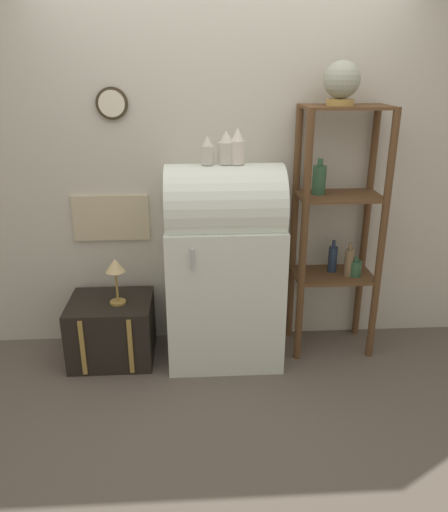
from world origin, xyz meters
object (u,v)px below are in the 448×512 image
(desk_lamp, at_px, (115,270))
(vase_right, at_px, (238,147))
(vase_left, at_px, (207,151))
(refrigerator, at_px, (224,264))
(globe, at_px, (342,82))
(suitcase_trunk, at_px, (112,329))
(vase_center, at_px, (226,148))

(desk_lamp, bearing_deg, vase_right, 1.58)
(vase_left, height_order, vase_right, vase_right)
(vase_left, bearing_deg, desk_lamp, -178.54)
(refrigerator, height_order, globe, globe)
(vase_right, xyz_separation_m, desk_lamp, (-0.82, -0.02, -0.81))
(suitcase_trunk, relative_size, desk_lamp, 1.76)
(vase_left, height_order, vase_center, vase_center)
(desk_lamp, bearing_deg, suitcase_trunk, 150.51)
(suitcase_trunk, height_order, desk_lamp, desk_lamp)
(vase_center, distance_m, desk_lamp, 1.09)
(vase_right, bearing_deg, vase_left, -178.03)
(refrigerator, bearing_deg, globe, 4.15)
(vase_right, relative_size, desk_lamp, 0.69)
(vase_left, height_order, desk_lamp, vase_left)
(suitcase_trunk, relative_size, vase_left, 3.18)
(suitcase_trunk, xyz_separation_m, vase_left, (0.69, -0.02, 1.25))
(globe, xyz_separation_m, desk_lamp, (-1.47, -0.08, -1.19))
(desk_lamp, bearing_deg, globe, 3.18)
(refrigerator, xyz_separation_m, vase_left, (-0.11, -0.01, 0.77))
(suitcase_trunk, bearing_deg, desk_lamp, -29.49)
(suitcase_trunk, distance_m, vase_center, 1.51)
(suitcase_trunk, distance_m, globe, 2.26)
(refrigerator, relative_size, vase_right, 6.15)
(vase_left, distance_m, vase_right, 0.19)
(vase_center, xyz_separation_m, vase_right, (0.07, -0.01, 0.01))
(vase_center, bearing_deg, desk_lamp, -177.25)
(vase_left, bearing_deg, vase_right, 1.97)
(globe, relative_size, vase_left, 1.49)
(suitcase_trunk, xyz_separation_m, vase_right, (0.88, -0.01, 1.28))
(vase_center, height_order, desk_lamp, vase_center)
(vase_center, relative_size, vase_right, 0.92)
(globe, distance_m, vase_right, 0.76)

